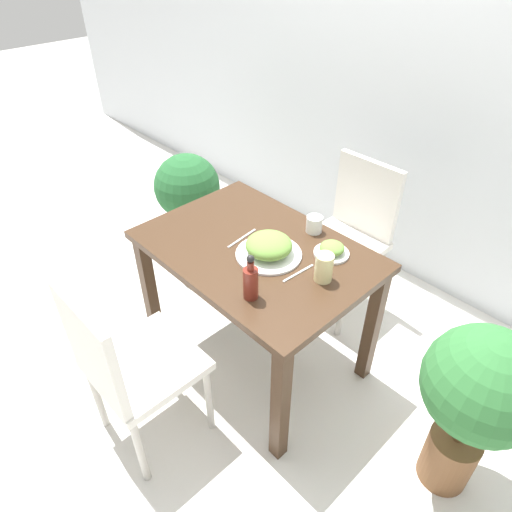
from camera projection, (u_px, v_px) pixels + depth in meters
ground_plane at (256, 354)px, 2.54m from camera, size 16.00×16.00×0.00m
wall_back at (427, 67)px, 2.44m from camera, size 8.00×0.05×2.60m
dining_table at (256, 267)px, 2.16m from camera, size 1.07×0.75×0.74m
chair_near at (126, 363)px, 1.83m from camera, size 0.42×0.42×0.91m
chair_far at (351, 230)px, 2.59m from camera, size 0.42×0.42×0.91m
food_plate at (269, 247)px, 2.02m from camera, size 0.30×0.30×0.10m
side_plate at (332, 250)px, 2.04m from camera, size 0.16×0.16×0.06m
drink_cup at (314, 224)px, 2.17m from camera, size 0.08×0.08×0.08m
juice_glass at (324, 268)px, 1.88m from camera, size 0.08×0.08×0.13m
sauce_bottle at (251, 282)px, 1.78m from camera, size 0.06×0.06×0.21m
fork_utensil at (242, 238)px, 2.15m from camera, size 0.03×0.19×0.00m
spoon_utensil at (298, 273)px, 1.94m from camera, size 0.02×0.17×0.00m
potted_plant_left at (188, 198)px, 2.93m from camera, size 0.42×0.42×0.79m
potted_plant_right at (479, 395)px, 1.66m from camera, size 0.44×0.44×0.85m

